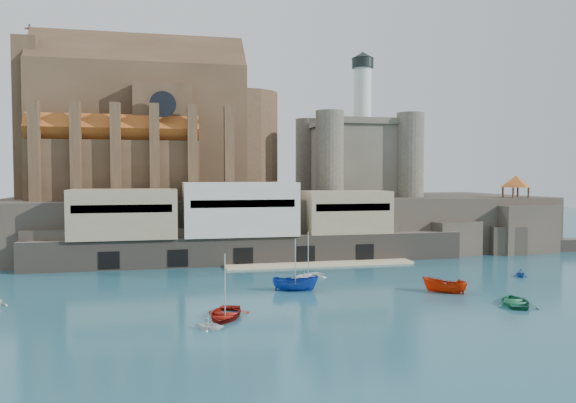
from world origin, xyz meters
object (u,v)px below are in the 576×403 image
(boat_1, at_px, (210,329))
(boat_0, at_px, (225,317))
(castle_keep, at_px, (356,154))
(boat_2, at_px, (295,291))
(church, at_px, (151,132))
(pavilion, at_px, (516,183))

(boat_1, bearing_deg, boat_0, 4.30)
(boat_0, distance_m, boat_1, 4.33)
(castle_keep, height_order, boat_2, castle_keep)
(church, bearing_deg, boat_1, -83.88)
(boat_2, bearing_deg, castle_keep, -14.68)
(castle_keep, xyz_separation_m, boat_0, (-32.25, -52.27, -18.31))
(church, relative_size, boat_2, 8.25)
(boat_1, relative_size, boat_2, 0.49)
(boat_1, bearing_deg, boat_2, -8.38)
(castle_keep, height_order, boat_1, castle_keep)
(castle_keep, bearing_deg, boat_1, -121.25)
(castle_keep, distance_m, boat_0, 64.09)
(boat_2, bearing_deg, boat_1, 156.05)
(church, distance_m, boat_1, 61.42)
(church, height_order, boat_1, church)
(castle_keep, distance_m, pavilion, 30.50)
(castle_keep, xyz_separation_m, boat_1, (-34.10, -56.19, -18.31))
(castle_keep, bearing_deg, pavilion, -30.18)
(church, xyz_separation_m, castle_keep, (40.21, -0.78, -3.81))
(pavilion, xyz_separation_m, boat_2, (-48.33, -26.07, -12.73))
(church, relative_size, boat_0, 7.32)
(pavilion, bearing_deg, boat_2, -151.66)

